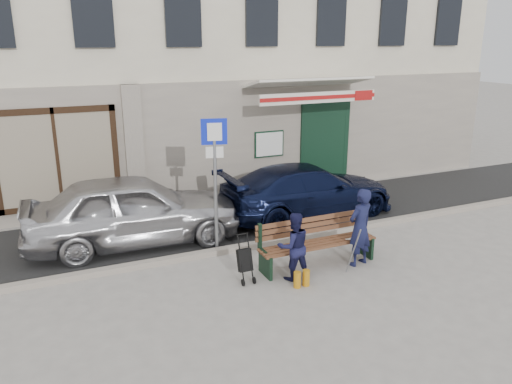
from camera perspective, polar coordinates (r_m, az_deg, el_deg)
ground at (r=9.27m, az=1.52°, el=-10.12°), size 80.00×80.00×0.00m
asphalt_lane at (r=11.90m, az=-4.92°, el=-3.83°), size 60.00×3.20×0.01m
curb at (r=10.49m, az=-2.02°, el=-6.41°), size 60.00×0.18×0.12m
building at (r=16.30m, az=-11.95°, el=19.31°), size 20.00×8.27×10.00m
car_silver at (r=10.92m, az=-13.84°, el=-1.97°), size 4.58×2.04×1.53m
car_navy at (r=12.41m, az=5.89°, el=0.18°), size 4.53×1.94×1.30m
parking_sign at (r=9.94m, az=-4.72°, el=3.22°), size 0.50×0.15×2.77m
bench at (r=9.75m, az=6.81°, el=-5.85°), size 2.40×1.17×0.98m
man at (r=9.81m, az=11.80°, el=-3.97°), size 0.64×0.50×1.55m
woman at (r=9.12m, az=4.32°, el=-6.20°), size 0.67×0.54×1.28m
stroller at (r=9.10m, az=-1.28°, el=-7.91°), size 0.26×0.37×0.89m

